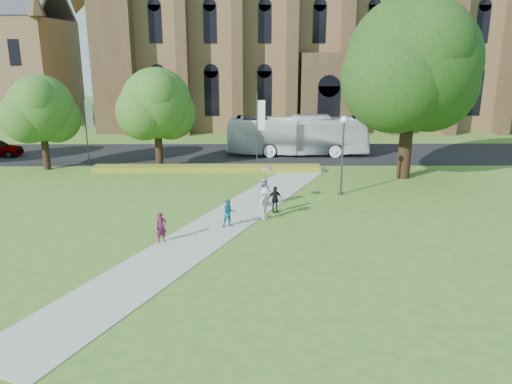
{
  "coord_description": "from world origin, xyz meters",
  "views": [
    {
      "loc": [
        1.57,
        -25.5,
        9.37
      ],
      "look_at": [
        1.8,
        1.56,
        1.6
      ],
      "focal_mm": 35.0,
      "sensor_mm": 36.0,
      "label": 1
    }
  ],
  "objects_px": {
    "tour_coach": "(297,135)",
    "streetlamp": "(343,146)",
    "large_tree": "(412,64)",
    "pedestrian_0": "(161,227)"
  },
  "relations": [
    {
      "from": "large_tree",
      "to": "tour_coach",
      "type": "distance_m",
      "value": 13.06
    },
    {
      "from": "tour_coach",
      "to": "pedestrian_0",
      "type": "distance_m",
      "value": 23.33
    },
    {
      "from": "large_tree",
      "to": "pedestrian_0",
      "type": "xyz_separation_m",
      "value": [
        -15.97,
        -13.04,
        -7.55
      ]
    },
    {
      "from": "streetlamp",
      "to": "tour_coach",
      "type": "height_order",
      "value": "streetlamp"
    },
    {
      "from": "streetlamp",
      "to": "pedestrian_0",
      "type": "distance_m",
      "value": 13.74
    },
    {
      "from": "tour_coach",
      "to": "pedestrian_0",
      "type": "xyz_separation_m",
      "value": [
        -8.66,
        -21.63,
        -0.99
      ]
    },
    {
      "from": "large_tree",
      "to": "pedestrian_0",
      "type": "distance_m",
      "value": 21.96
    },
    {
      "from": "streetlamp",
      "to": "tour_coach",
      "type": "bearing_deg",
      "value": 97.88
    },
    {
      "from": "tour_coach",
      "to": "pedestrian_0",
      "type": "height_order",
      "value": "tour_coach"
    },
    {
      "from": "tour_coach",
      "to": "streetlamp",
      "type": "bearing_deg",
      "value": -170.44
    }
  ]
}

